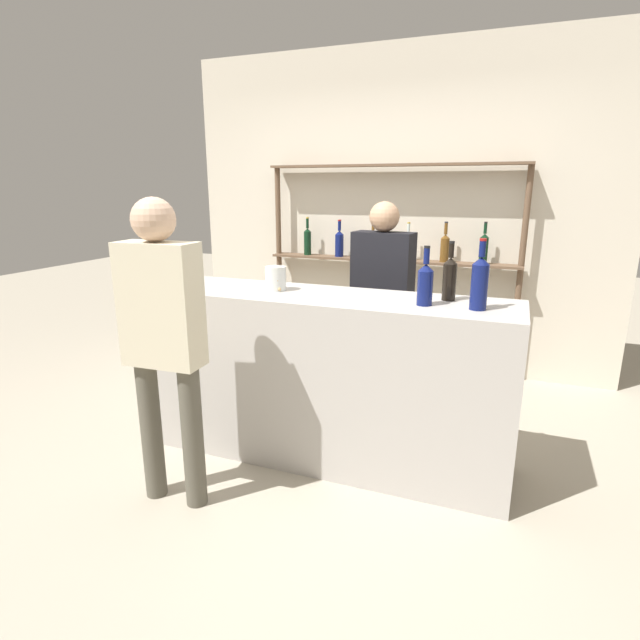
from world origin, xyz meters
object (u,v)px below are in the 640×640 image
Objects in this scene: customer_left at (163,331)px; counter_bottle_2 at (480,282)px; counter_bottle_0 at (450,278)px; cork_jar at (276,279)px; counter_bottle_1 at (425,283)px; server_behind_counter at (382,295)px.

counter_bottle_2 is at bearing -67.74° from customer_left.
counter_bottle_0 is 0.90× the size of counter_bottle_2.
counter_bottle_2 is 1.17m from cork_jar.
counter_bottle_0 is 2.25× the size of cork_jar.
counter_bottle_1 is 0.90m from cork_jar.
server_behind_counter is at bearing 132.40° from counter_bottle_0.
counter_bottle_2 is 0.23× the size of server_behind_counter.
counter_bottle_0 is 1.53m from customer_left.
counter_bottle_1 is 0.20× the size of server_behind_counter.
counter_bottle_0 reaches higher than counter_bottle_1.
counter_bottle_2 reaches higher than cork_jar.
counter_bottle_2 is 0.23× the size of customer_left.
server_behind_counter is at bearing 53.93° from cork_jar.
counter_bottle_0 is 0.20× the size of customer_left.
customer_left reaches higher than counter_bottle_2.
cork_jar is 0.79m from customer_left.
customer_left is (-0.26, -0.73, -0.16)m from cork_jar.
customer_left is at bearing -21.79° from server_behind_counter.
counter_bottle_0 is 0.20m from counter_bottle_1.
cork_jar is (-1.17, 0.06, -0.07)m from counter_bottle_2.
server_behind_counter reaches higher than counter_bottle_1.
counter_bottle_1 is at bearing -62.90° from customer_left.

